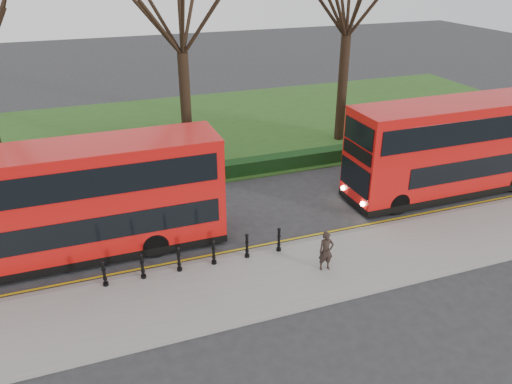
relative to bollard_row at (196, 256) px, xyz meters
name	(u,v)px	position (x,y,z in m)	size (l,w,h in m)	color
ground	(198,251)	(0.35, 1.35, -0.65)	(120.00, 120.00, 0.00)	#28282B
pavement	(218,291)	(0.35, -1.65, -0.57)	(60.00, 4.00, 0.15)	gray
kerb	(204,262)	(0.35, 0.35, -0.57)	(60.00, 0.25, 0.16)	slate
grass_verge	(142,136)	(0.35, 16.35, -0.62)	(60.00, 18.00, 0.06)	#2A4D19
hedge	(165,178)	(0.35, 8.15, -0.25)	(60.00, 0.90, 0.80)	black
yellow_line_outer	(202,259)	(0.35, 0.65, -0.64)	(60.00, 0.10, 0.01)	yellow
yellow_line_inner	(201,257)	(0.35, 0.85, -0.64)	(60.00, 0.10, 0.01)	yellow
tree_mid	(180,14)	(2.35, 11.35, 7.51)	(7.18, 7.18, 11.23)	black
bollard_row	(196,256)	(0.00, 0.00, 0.00)	(6.95, 0.15, 1.00)	black
bus_lead	(72,204)	(-4.15, 2.69, 1.68)	(11.61, 2.66, 4.62)	red
bus_rear	(460,147)	(14.10, 2.43, 1.72)	(11.82, 2.71, 4.70)	red
pedestrian	(326,251)	(4.57, -1.80, 0.29)	(0.58, 0.38, 1.58)	black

